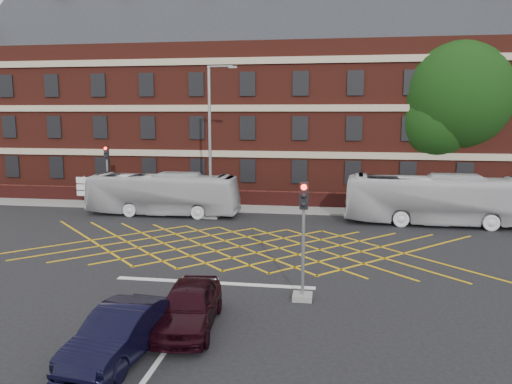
# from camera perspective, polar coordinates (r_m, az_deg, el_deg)

# --- Properties ---
(ground) EXTENTS (120.00, 120.00, 0.00)m
(ground) POSITION_cam_1_polar(r_m,az_deg,el_deg) (23.36, -2.79, -7.53)
(ground) COLOR black
(ground) RESTS_ON ground
(victorian_building) EXTENTS (51.00, 12.17, 20.40)m
(victorian_building) POSITION_cam_1_polar(r_m,az_deg,el_deg) (44.14, 3.33, 10.58)
(victorian_building) COLOR #531D15
(victorian_building) RESTS_ON ground
(boundary_wall) EXTENTS (56.00, 0.50, 1.10)m
(boundary_wall) POSITION_cam_1_polar(r_m,az_deg,el_deg) (35.74, 1.42, -0.79)
(boundary_wall) COLOR #471513
(boundary_wall) RESTS_ON ground
(far_pavement) EXTENTS (60.00, 3.00, 0.12)m
(far_pavement) POSITION_cam_1_polar(r_m,az_deg,el_deg) (34.85, 1.20, -1.86)
(far_pavement) COLOR slate
(far_pavement) RESTS_ON ground
(box_junction_hatching) EXTENTS (8.22, 8.22, 0.02)m
(box_junction_hatching) POSITION_cam_1_polar(r_m,az_deg,el_deg) (25.24, -1.86, -6.23)
(box_junction_hatching) COLOR #CC990C
(box_junction_hatching) RESTS_ON ground
(stop_line) EXTENTS (8.00, 0.30, 0.02)m
(stop_line) POSITION_cam_1_polar(r_m,az_deg,el_deg) (20.11, -4.83, -10.30)
(stop_line) COLOR silver
(stop_line) RESTS_ON ground
(centre_line) EXTENTS (0.15, 14.00, 0.02)m
(centre_line) POSITION_cam_1_polar(r_m,az_deg,el_deg) (14.39, -11.30, -18.67)
(centre_line) COLOR silver
(centre_line) RESTS_ON ground
(bus_left) EXTENTS (9.98, 2.42, 2.77)m
(bus_left) POSITION_cam_1_polar(r_m,az_deg,el_deg) (33.25, -10.57, -0.22)
(bus_left) COLOR silver
(bus_left) RESTS_ON ground
(bus_right) EXTENTS (10.94, 3.02, 3.02)m
(bus_right) POSITION_cam_1_polar(r_m,az_deg,el_deg) (31.72, 19.93, -0.84)
(bus_right) COLOR silver
(bus_right) RESTS_ON ground
(car_navy) EXTENTS (1.96, 4.40, 1.40)m
(car_navy) POSITION_cam_1_polar(r_m,az_deg,el_deg) (14.68, -15.22, -15.24)
(car_navy) COLOR black
(car_navy) RESTS_ON ground
(car_maroon) EXTENTS (2.06, 4.36, 1.44)m
(car_maroon) POSITION_cam_1_polar(r_m,az_deg,el_deg) (16.06, -7.67, -12.75)
(car_maroon) COLOR black
(car_maroon) RESTS_ON ground
(deciduous_tree) EXTENTS (9.06, 9.06, 12.45)m
(deciduous_tree) POSITION_cam_1_polar(r_m,az_deg,el_deg) (41.28, 21.51, 9.33)
(deciduous_tree) COLOR black
(deciduous_tree) RESTS_ON ground
(traffic_light_near) EXTENTS (0.70, 0.70, 4.27)m
(traffic_light_near) POSITION_cam_1_polar(r_m,az_deg,el_deg) (17.92, 5.41, -6.86)
(traffic_light_near) COLOR slate
(traffic_light_near) RESTS_ON ground
(traffic_light_far) EXTENTS (0.70, 0.70, 4.27)m
(traffic_light_far) POSITION_cam_1_polar(r_m,az_deg,el_deg) (37.86, -16.58, 1.25)
(traffic_light_far) COLOR slate
(traffic_light_far) RESTS_ON ground
(street_lamp) EXTENTS (2.25, 1.00, 9.51)m
(street_lamp) POSITION_cam_1_polar(r_m,az_deg,el_deg) (31.65, -5.14, 2.96)
(street_lamp) COLOR slate
(street_lamp) RESTS_ON ground
(direction_signs) EXTENTS (1.10, 0.16, 2.20)m
(direction_signs) POSITION_cam_1_polar(r_m,az_deg,el_deg) (37.64, -19.06, 0.49)
(direction_signs) COLOR gray
(direction_signs) RESTS_ON ground
(utility_cabinet) EXTENTS (0.41, 0.38, 0.87)m
(utility_cabinet) POSITION_cam_1_polar(r_m,az_deg,el_deg) (18.18, -7.82, -11.07)
(utility_cabinet) COLOR #DCA00C
(utility_cabinet) RESTS_ON ground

